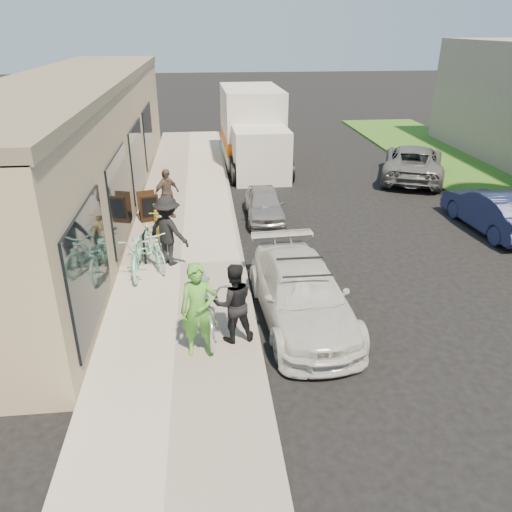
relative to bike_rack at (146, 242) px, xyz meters
name	(u,v)px	position (x,y,z in m)	size (l,w,h in m)	color
ground	(276,329)	(2.85, -3.33, -0.63)	(120.00, 120.00, 0.00)	black
sidewalk	(181,266)	(0.85, -0.33, -0.56)	(3.00, 34.00, 0.15)	#ABA59A
curb	(242,263)	(2.40, -0.33, -0.57)	(0.12, 34.00, 0.13)	gray
storefront	(80,145)	(-2.39, 4.66, 1.49)	(3.60, 20.00, 4.22)	tan
bike_rack	(146,242)	(0.00, 0.00, 0.00)	(0.12, 0.57, 0.80)	black
sandwich_board	(148,207)	(-0.19, 2.76, -0.03)	(0.69, 0.69, 0.89)	#311C0D
sedan_white	(302,294)	(3.41, -3.01, -0.02)	(1.96, 4.32, 1.27)	silver
sedan_silver	(264,204)	(3.37, 2.97, -0.14)	(1.16, 2.88, 0.98)	gray
moving_truck	(253,132)	(3.71, 9.88, 0.77)	(2.55, 6.50, 3.17)	silver
far_car_blue	(493,210)	(10.00, 1.35, -0.02)	(1.30, 3.74, 1.23)	#161D43
far_car_gray	(413,162)	(9.80, 6.93, 0.03)	(2.20, 4.76, 1.32)	#56585B
tandem_bike	(207,299)	(1.48, -3.31, 0.14)	(0.82, 2.36, 1.24)	silver
woman_rider	(199,310)	(1.33, -4.15, 0.41)	(0.65, 0.43, 1.78)	#50A135
man_standing	(234,303)	(1.97, -3.79, 0.30)	(0.77, 0.60, 1.57)	black
cruiser_bike_a	(152,247)	(0.17, -0.42, 0.03)	(0.48, 1.71, 1.03)	#98E3CC
cruiser_bike_b	(137,252)	(-0.15, -0.66, 0.02)	(0.67, 1.93, 1.01)	#98E3CC
cruiser_bike_c	(157,222)	(0.15, 1.48, -0.04)	(0.42, 1.49, 0.89)	gold
bystander_a	(168,231)	(0.59, -0.30, 0.39)	(1.13, 0.65, 1.75)	black
bystander_b	(167,194)	(0.36, 3.02, 0.29)	(0.91, 0.38, 1.55)	brown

